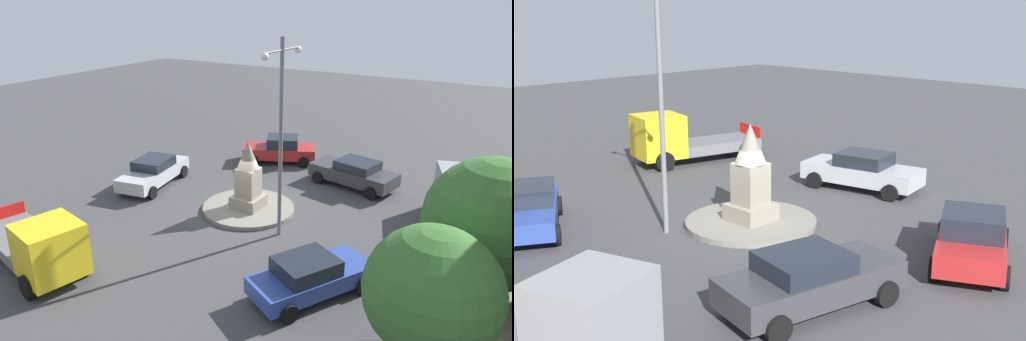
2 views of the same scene
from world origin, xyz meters
TOP-DOWN VIEW (x-y plane):
  - ground_plane at (0.00, 0.00)m, footprint 80.00×80.00m
  - traffic_island at (0.00, 0.00)m, footprint 4.26×4.26m
  - monument at (0.00, 0.00)m, footprint 1.32×1.32m
  - streetlamp at (1.37, 2.36)m, footprint 2.84×0.28m
  - car_dark_grey_near_island at (-5.28, 3.18)m, footprint 2.74×4.72m
  - car_blue_approaching at (4.58, 5.26)m, footprint 4.54×3.53m
  - car_red_far_side at (-6.68, -1.94)m, footprint 3.40×4.53m
  - car_silver_waiting at (-0.07, -5.87)m, footprint 4.73×2.61m
  - truck_yellow_parked_right at (8.29, -3.59)m, footprint 3.27×5.95m
  - truck_grey_passing at (-3.45, 8.69)m, footprint 5.88×3.59m

SIDE VIEW (x-z plane):
  - ground_plane at x=0.00m, z-range 0.00..0.00m
  - traffic_island at x=0.00m, z-range 0.00..0.18m
  - car_blue_approaching at x=4.58m, z-range 0.02..1.46m
  - car_silver_waiting at x=-0.07m, z-range 0.02..1.47m
  - car_dark_grey_near_island at x=-5.28m, z-range 0.03..1.47m
  - car_red_far_side at x=-6.68m, z-range 0.00..1.56m
  - truck_grey_passing at x=-3.45m, z-range -0.08..2.15m
  - truck_yellow_parked_right at x=8.29m, z-range -0.07..2.21m
  - monument at x=0.00m, z-range 0.06..3.22m
  - streetlamp at x=1.37m, z-range 0.78..8.81m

